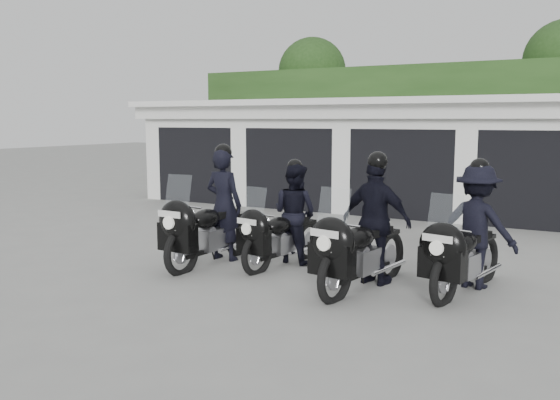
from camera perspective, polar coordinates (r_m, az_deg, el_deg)
The scene contains 7 objects.
ground at distance 9.92m, azimuth 1.89°, elevation -6.43°, with size 80.00×80.00×0.00m, color gray.
garage_block at distance 17.23m, azimuth 14.11°, elevation 4.17°, with size 16.40×6.80×2.96m.
background_vegetation at distance 21.87m, azimuth 18.43°, elevation 8.25°, with size 20.00×3.90×5.80m.
police_bike_a at distance 10.06m, azimuth -6.54°, elevation -1.47°, with size 0.78×2.39×2.08m.
police_bike_b at distance 9.96m, azimuth 0.78°, elevation -1.85°, with size 0.97×2.08×1.83m.
police_bike_c at distance 8.68m, azimuth 8.61°, elevation -2.75°, with size 1.20×2.32×2.03m.
police_bike_d at distance 8.86m, azimuth 17.99°, elevation -3.05°, with size 1.26×2.21×1.94m.
Camera 1 is at (4.33, -8.59, 2.43)m, focal length 38.00 mm.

